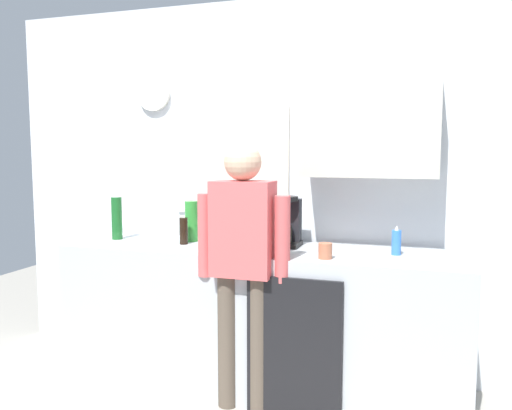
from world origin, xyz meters
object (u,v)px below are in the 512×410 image
cup_white_mug (225,242)px  dish_soap (396,242)px  bottle_olive_oil (280,234)px  bottle_dark_sauce (184,231)px  bottle_clear_soda (192,221)px  cup_terracotta_mug (325,251)px  coffee_maker (286,224)px  bottle_green_wine (117,218)px  person_at_sink (243,254)px

cup_white_mug → dish_soap: 1.06m
bottle_olive_oil → dish_soap: bearing=16.7°
bottle_dark_sauce → cup_white_mug: 0.35m
bottle_clear_soda → dish_soap: 1.38m
bottle_clear_soda → cup_terracotta_mug: 1.04m
bottle_olive_oil → dish_soap: bottle_olive_oil is taller
coffee_maker → cup_terracotta_mug: bearing=-45.8°
cup_terracotta_mug → cup_white_mug: cup_white_mug is taller
bottle_olive_oil → dish_soap: size_ratio=1.39×
cup_terracotta_mug → bottle_dark_sauce: bearing=170.0°
bottle_olive_oil → coffee_maker: bearing=97.3°
bottle_dark_sauce → cup_white_mug: bottle_dark_sauce is taller
bottle_green_wine → cup_white_mug: size_ratio=3.16×
cup_white_mug → bottle_olive_oil: bearing=-5.5°
bottle_dark_sauce → cup_white_mug: (0.33, -0.10, -0.04)m
bottle_clear_soda → bottle_green_wine: (-0.54, -0.09, 0.01)m
cup_white_mug → person_at_sink: person_at_sink is taller
bottle_green_wine → dish_soap: 1.92m
cup_white_mug → person_at_sink: bearing=-44.9°
dish_soap → person_at_sink: person_at_sink is taller
bottle_clear_soda → bottle_green_wine: 0.55m
bottle_clear_soda → cup_terracotta_mug: bottle_clear_soda is taller
coffee_maker → bottle_olive_oil: bearing=-82.7°
bottle_green_wine → cup_white_mug: bottle_green_wine is taller
bottle_green_wine → bottle_dark_sauce: bearing=-3.4°
coffee_maker → cup_white_mug: bearing=-142.6°
bottle_dark_sauce → bottle_green_wine: bearing=176.6°
bottle_green_wine → bottle_olive_oil: bearing=-7.6°
bottle_green_wine → cup_terracotta_mug: bottle_green_wine is taller
bottle_clear_soda → cup_terracotta_mug: (0.99, -0.30, -0.09)m
bottle_clear_soda → bottle_dark_sauce: bearing=-90.8°
bottle_olive_oil → bottle_dark_sauce: (-0.71, 0.13, -0.04)m
bottle_olive_oil → cup_terracotta_mug: (0.29, -0.04, -0.08)m
bottle_dark_sauce → dish_soap: same height
bottle_green_wine → person_at_sink: 1.11m
person_at_sink → dish_soap: bearing=11.9°
bottle_dark_sauce → cup_terracotta_mug: bottle_dark_sauce is taller
bottle_olive_oil → bottle_green_wine: 1.25m
bottle_green_wine → dish_soap: bottle_green_wine is taller
bottle_clear_soda → cup_white_mug: bearing=-33.4°
bottle_green_wine → person_at_sink: (1.06, -0.32, -0.13)m
bottle_green_wine → bottle_clear_soda: bearing=9.4°
coffee_maker → cup_white_mug: size_ratio=3.47×
bottle_green_wine → bottle_dark_sauce: 0.54m
bottle_green_wine → person_at_sink: bearing=-16.7°
coffee_maker → bottle_green_wine: bearing=-174.0°
bottle_dark_sauce → person_at_sink: 0.60m
coffee_maker → bottle_green_wine: coffee_maker is taller
cup_white_mug → cup_terracotta_mug: bearing=-6.7°
bottle_olive_oil → cup_white_mug: 0.38m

